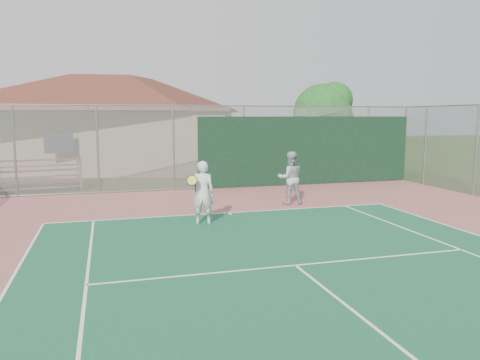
# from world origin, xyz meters

# --- Properties ---
(back_fence) EXTENTS (20.08, 0.11, 3.53)m
(back_fence) POSITION_xyz_m (2.11, 16.98, 1.67)
(back_fence) COLOR gray
(back_fence) RESTS_ON ground
(side_fence_right) EXTENTS (0.08, 9.00, 3.50)m
(side_fence_right) POSITION_xyz_m (10.00, 12.50, 1.75)
(side_fence_right) COLOR gray
(side_fence_right) RESTS_ON ground
(clubhouse) EXTENTS (16.90, 13.65, 6.34)m
(clubhouse) POSITION_xyz_m (-3.10, 26.36, 3.22)
(clubhouse) COLOR tan
(clubhouse) RESTS_ON ground
(bleachers) EXTENTS (3.46, 2.25, 1.24)m
(bleachers) POSITION_xyz_m (-6.42, 18.79, 0.65)
(bleachers) COLOR #AE3428
(bleachers) RESTS_ON ground
(tree) EXTENTS (3.39, 3.21, 4.73)m
(tree) POSITION_xyz_m (6.65, 18.85, 3.11)
(tree) COLOR #331E12
(tree) RESTS_ON ground
(player_white_front) EXTENTS (0.92, 0.76, 1.81)m
(player_white_front) POSITION_xyz_m (-1.09, 10.65, 0.91)
(player_white_front) COLOR silver
(player_white_front) RESTS_ON ground
(player_grey_back) EXTENTS (0.96, 0.78, 1.84)m
(player_grey_back) POSITION_xyz_m (2.45, 12.78, 0.92)
(player_grey_back) COLOR #ABAEB1
(player_grey_back) RESTS_ON ground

